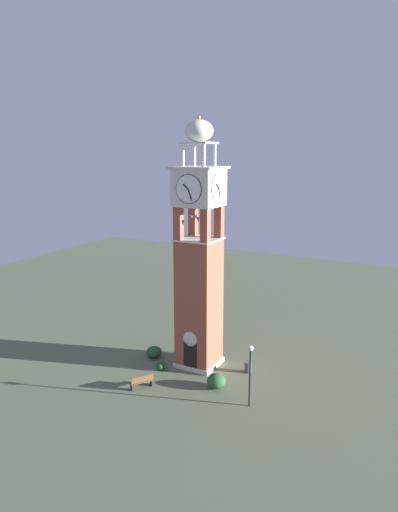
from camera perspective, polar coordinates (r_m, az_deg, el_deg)
ground at (r=36.85m, az=-0.00°, el=-12.97°), size 80.00×80.00×0.00m
clock_tower at (r=34.22m, az=-0.00°, el=-1.24°), size 3.31×3.31×18.25m
park_bench at (r=33.56m, az=-6.95°, el=-14.87°), size 1.25×1.58×0.95m
lamp_post at (r=30.38m, az=6.22°, el=-12.99°), size 0.36×0.36×4.12m
trash_bin at (r=35.66m, az=5.94°, el=-13.25°), size 0.52×0.52×0.80m
shrub_near_entry at (r=37.97m, az=-5.47°, el=-11.50°), size 1.23×1.23×0.87m
shrub_left_of_tower at (r=33.37m, az=2.11°, el=-14.90°), size 1.29×1.29×1.02m
shrub_behind_bench at (r=35.98m, az=-4.68°, el=-13.06°), size 0.72×0.72×0.70m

